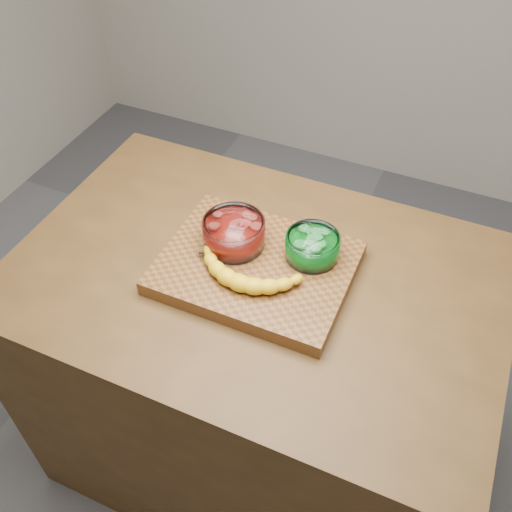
% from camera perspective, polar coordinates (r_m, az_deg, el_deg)
% --- Properties ---
extents(ground, '(3.50, 3.50, 0.00)m').
position_cam_1_polar(ground, '(2.14, 0.00, -18.26)').
color(ground, '#525256').
rests_on(ground, ground).
extents(counter, '(1.20, 0.80, 0.90)m').
position_cam_1_polar(counter, '(1.75, 0.00, -11.77)').
color(counter, '#503418').
rests_on(counter, ground).
extents(cutting_board, '(0.45, 0.35, 0.04)m').
position_cam_1_polar(cutting_board, '(1.37, 0.00, -1.17)').
color(cutting_board, brown).
rests_on(cutting_board, counter).
extents(bowl_red, '(0.15, 0.15, 0.07)m').
position_cam_1_polar(bowl_red, '(1.38, -2.22, 2.31)').
color(bowl_red, white).
rests_on(bowl_red, cutting_board).
extents(bowl_green, '(0.13, 0.13, 0.06)m').
position_cam_1_polar(bowl_green, '(1.36, 5.64, 0.95)').
color(bowl_green, white).
rests_on(bowl_green, cutting_board).
extents(banana, '(0.29, 0.13, 0.04)m').
position_cam_1_polar(banana, '(1.31, -1.04, -1.77)').
color(banana, yellow).
rests_on(banana, cutting_board).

